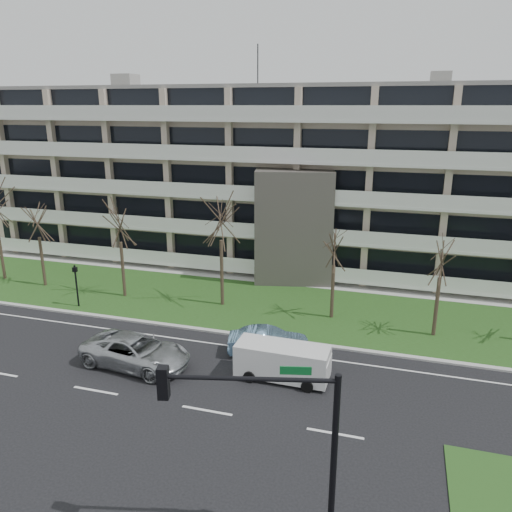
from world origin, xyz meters
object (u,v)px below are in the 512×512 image
(blue_sedan, at_px, (269,342))
(traffic_signal, at_px, (275,433))
(silver_pickup, at_px, (136,351))
(white_van, at_px, (284,359))
(pedestrian_signal, at_px, (76,281))

(blue_sedan, height_order, traffic_signal, traffic_signal)
(silver_pickup, height_order, white_van, white_van)
(silver_pickup, distance_m, white_van, 8.12)
(white_van, bearing_deg, silver_pickup, -172.03)
(silver_pickup, bearing_deg, blue_sedan, -57.25)
(silver_pickup, height_order, blue_sedan, silver_pickup)
(blue_sedan, xyz_separation_m, traffic_signal, (3.52, -12.36, 3.41))
(silver_pickup, relative_size, pedestrian_signal, 1.97)
(blue_sedan, bearing_deg, silver_pickup, 101.89)
(white_van, height_order, pedestrian_signal, pedestrian_signal)
(blue_sedan, xyz_separation_m, pedestrian_signal, (-14.74, 2.93, 1.22))
(blue_sedan, relative_size, traffic_signal, 0.72)
(traffic_signal, bearing_deg, silver_pickup, 124.66)
(silver_pickup, height_order, pedestrian_signal, pedestrian_signal)
(silver_pickup, relative_size, white_van, 1.25)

